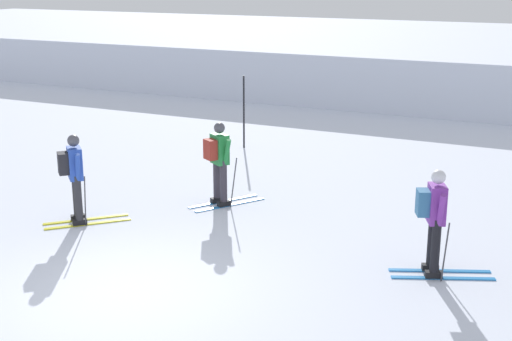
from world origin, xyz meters
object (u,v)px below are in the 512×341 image
object	(u,v)px
trail_marker_pole	(244,112)
skier_blue	(75,175)
skier_purple	(434,217)
skier_green	(219,160)

from	to	relation	value
trail_marker_pole	skier_blue	bearing A→B (deg)	-91.13
trail_marker_pole	skier_purple	bearing A→B (deg)	-43.96
skier_green	skier_purple	bearing A→B (deg)	-18.92
skier_green	skier_blue	distance (m)	2.84
skier_blue	trail_marker_pole	size ratio (longest dim) A/B	0.88
skier_purple	trail_marker_pole	bearing A→B (deg)	136.04
skier_purple	skier_blue	bearing A→B (deg)	-175.33
skier_green	trail_marker_pole	size ratio (longest dim) A/B	0.88
skier_purple	skier_green	bearing A→B (deg)	161.08
skier_purple	skier_blue	distance (m)	6.54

